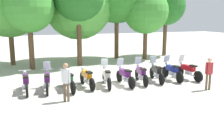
# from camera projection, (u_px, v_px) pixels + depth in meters

# --- Properties ---
(ground_plane) EXTENTS (80.00, 80.00, 0.00)m
(ground_plane) POSITION_uv_depth(u_px,v_px,m) (115.00, 85.00, 13.37)
(ground_plane) COLOR #BCB7A8
(motorcycle_0) EXTENTS (0.62, 2.19, 0.99)m
(motorcycle_0) POSITION_uv_depth(u_px,v_px,m) (26.00, 82.00, 12.03)
(motorcycle_0) COLOR black
(motorcycle_0) RESTS_ON ground_plane
(motorcycle_1) EXTENTS (0.67, 2.18, 1.37)m
(motorcycle_1) POSITION_uv_depth(u_px,v_px,m) (47.00, 80.00, 12.28)
(motorcycle_1) COLOR black
(motorcycle_1) RESTS_ON ground_plane
(motorcycle_2) EXTENTS (0.62, 2.19, 0.99)m
(motorcycle_2) POSITION_uv_depth(u_px,v_px,m) (68.00, 80.00, 12.42)
(motorcycle_2) COLOR black
(motorcycle_2) RESTS_ON ground_plane
(motorcycle_3) EXTENTS (0.62, 2.19, 0.99)m
(motorcycle_3) POSITION_uv_depth(u_px,v_px,m) (87.00, 77.00, 12.95)
(motorcycle_3) COLOR black
(motorcycle_3) RESTS_ON ground_plane
(motorcycle_4) EXTENTS (0.70, 2.18, 1.37)m
(motorcycle_4) POSITION_uv_depth(u_px,v_px,m) (106.00, 76.00, 13.11)
(motorcycle_4) COLOR black
(motorcycle_4) RESTS_ON ground_plane
(motorcycle_5) EXTENTS (0.62, 2.19, 1.37)m
(motorcycle_5) POSITION_uv_depth(u_px,v_px,m) (125.00, 76.00, 13.32)
(motorcycle_5) COLOR black
(motorcycle_5) RESTS_ON ground_plane
(motorcycle_6) EXTENTS (0.71, 2.18, 1.37)m
(motorcycle_6) POSITION_uv_depth(u_px,v_px,m) (141.00, 74.00, 13.75)
(motorcycle_6) COLOR black
(motorcycle_6) RESTS_ON ground_plane
(motorcycle_7) EXTENTS (0.72, 2.17, 1.37)m
(motorcycle_7) POSITION_uv_depth(u_px,v_px,m) (156.00, 72.00, 14.14)
(motorcycle_7) COLOR black
(motorcycle_7) RESTS_ON ground_plane
(motorcycle_8) EXTENTS (0.62, 2.19, 1.37)m
(motorcycle_8) POSITION_uv_depth(u_px,v_px,m) (172.00, 71.00, 14.44)
(motorcycle_8) COLOR black
(motorcycle_8) RESTS_ON ground_plane
(motorcycle_9) EXTENTS (0.62, 2.19, 1.37)m
(motorcycle_9) POSITION_uv_depth(u_px,v_px,m) (188.00, 70.00, 14.61)
(motorcycle_9) COLOR black
(motorcycle_9) RESTS_ON ground_plane
(person_0) EXTENTS (0.39, 0.30, 1.69)m
(person_0) POSITION_uv_depth(u_px,v_px,m) (66.00, 79.00, 10.61)
(person_0) COLOR brown
(person_0) RESTS_ON ground_plane
(person_1) EXTENTS (0.41, 0.26, 1.64)m
(person_1) POSITION_uv_depth(u_px,v_px,m) (209.00, 71.00, 12.32)
(person_1) COLOR brown
(person_1) RESTS_ON ground_plane
(tree_1) EXTENTS (4.94, 4.94, 7.02)m
(tree_1) POSITION_uv_depth(u_px,v_px,m) (8.00, 4.00, 18.24)
(tree_1) COLOR brown
(tree_1) RESTS_ON ground_plane
(tree_2) EXTENTS (3.36, 3.36, 5.88)m
(tree_2) POSITION_uv_depth(u_px,v_px,m) (29.00, 8.00, 16.58)
(tree_2) COLOR brown
(tree_2) RESTS_ON ground_plane
(tree_4) EXTENTS (5.46, 5.46, 7.22)m
(tree_4) POSITION_uv_depth(u_px,v_px,m) (78.00, 6.00, 20.11)
(tree_4) COLOR brown
(tree_4) RESTS_ON ground_plane
(tree_6) EXTENTS (3.78, 3.78, 5.94)m
(tree_6) POSITION_uv_depth(u_px,v_px,m) (146.00, 12.00, 20.95)
(tree_6) COLOR brown
(tree_6) RESTS_ON ground_plane
(tree_7) EXTENTS (3.55, 3.55, 6.37)m
(tree_7) POSITION_uv_depth(u_px,v_px,m) (166.00, 6.00, 22.84)
(tree_7) COLOR brown
(tree_7) RESTS_ON ground_plane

